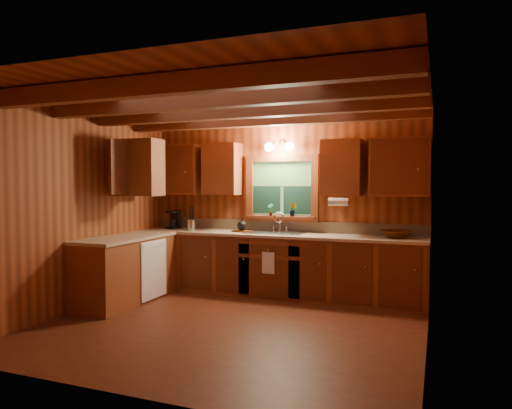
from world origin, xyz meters
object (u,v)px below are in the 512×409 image
at_px(coffee_maker, 174,220).
at_px(sink, 276,236).
at_px(wicker_basket, 396,234).
at_px(cutting_board, 242,231).

bearing_deg(coffee_maker, sink, 8.93).
bearing_deg(wicker_basket, coffee_maker, 179.24).
height_order(sink, cutting_board, sink).
xyz_separation_m(sink, wicker_basket, (1.67, 0.04, 0.09)).
bearing_deg(wicker_basket, cutting_board, -178.92).
relative_size(sink, cutting_board, 3.22).
relative_size(sink, coffee_maker, 2.80).
distance_m(sink, coffee_maker, 1.76).
bearing_deg(sink, wicker_basket, 1.27).
bearing_deg(coffee_maker, cutting_board, 7.52).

